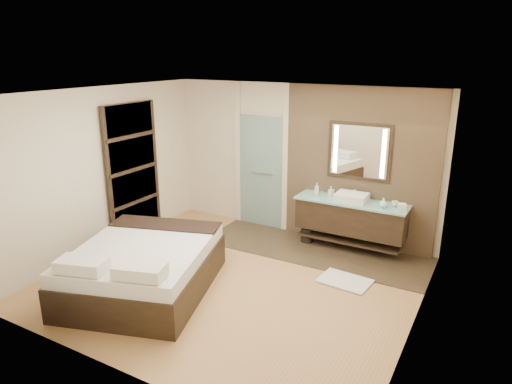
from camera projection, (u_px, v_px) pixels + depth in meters
The scene contains 15 objects.
floor at pixel (234, 281), 6.67m from camera, with size 5.00×5.00×0.00m, color #9D7841.
tile_strip at pixel (314, 250), 7.72m from camera, with size 3.80×1.30×0.01m, color #35281C.
stone_wall at pixel (359, 168), 7.60m from camera, with size 2.60×0.08×2.70m, color #9F7B5B.
vanity at pixel (351, 217), 7.59m from camera, with size 1.85×0.55×0.88m.
mirror_unit at pixel (359, 151), 7.47m from camera, with size 1.06×0.04×0.96m.
frosted_door at pixel (261, 167), 8.52m from camera, with size 1.10×0.12×2.70m.
shoji_partition at pixel (133, 172), 7.94m from camera, with size 0.06×1.20×2.40m.
bed at pixel (144, 267), 6.33m from camera, with size 2.29×2.57×0.83m.
bath_mat at pixel (345, 281), 6.64m from camera, with size 0.72×0.50×0.02m, color silver.
waste_bin at pixel (307, 235), 8.01m from camera, with size 0.22×0.22×0.27m, color black.
tissue_box at pixel (402, 207), 7.05m from camera, with size 0.12×0.12×0.10m, color silver.
soap_bottle_a at pixel (317, 189), 7.79m from camera, with size 0.08×0.08×0.21m, color silver.
soap_bottle_b at pixel (331, 191), 7.72m from camera, with size 0.08×0.08×0.17m, color #B2B2B2.
soap_bottle_c at pixel (383, 203), 7.16m from camera, with size 0.12×0.12×0.15m, color #C0F1E6.
cup at pixel (395, 204), 7.22m from camera, with size 0.11×0.11×0.09m, color white.
Camera 1 is at (3.19, -5.08, 3.21)m, focal length 32.00 mm.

